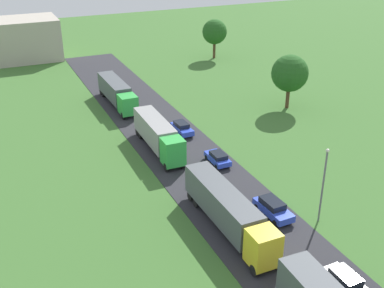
# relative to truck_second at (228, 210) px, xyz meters

# --- Properties ---
(road) EXTENTS (10.00, 140.00, 0.06)m
(road) POSITION_rel_truck_second_xyz_m (2.43, -3.23, -2.16)
(road) COLOR #2B2B30
(road) RESTS_ON ground
(lane_marking_centre) EXTENTS (0.16, 120.72, 0.01)m
(lane_marking_centre) POSITION_rel_truck_second_xyz_m (2.43, -6.12, -2.13)
(lane_marking_centre) COLOR white
(lane_marking_centre) RESTS_ON road
(truck_second) EXTENTS (2.56, 14.07, 3.67)m
(truck_second) POSITION_rel_truck_second_xyz_m (0.00, 0.00, 0.00)
(truck_second) COLOR yellow
(truck_second) RESTS_ON road
(truck_third) EXTENTS (2.67, 12.35, 3.72)m
(truck_third) POSITION_rel_truck_second_xyz_m (0.08, 18.52, 0.01)
(truck_third) COLOR green
(truck_third) RESTS_ON road
(truck_fourth) EXTENTS (2.65, 13.24, 3.59)m
(truck_fourth) POSITION_rel_truck_second_xyz_m (-0.07, 36.19, -0.08)
(truck_fourth) COLOR green
(truck_fourth) RESTS_ON road
(car_second) EXTENTS (1.89, 4.33, 1.56)m
(car_second) POSITION_rel_truck_second_xyz_m (4.53, -11.05, -1.32)
(car_second) COLOR black
(car_second) RESTS_ON road
(car_third) EXTENTS (2.06, 4.67, 1.61)m
(car_third) POSITION_rel_truck_second_xyz_m (5.12, 0.21, -1.30)
(car_third) COLOR blue
(car_third) RESTS_ON road
(car_fourth) EXTENTS (1.78, 3.93, 1.41)m
(car_fourth) POSITION_rel_truck_second_xyz_m (5.18, 12.15, -1.39)
(car_fourth) COLOR blue
(car_fourth) RESTS_ON road
(car_fifth) EXTENTS (1.85, 4.19, 1.56)m
(car_fifth) POSITION_rel_truck_second_xyz_m (4.73, 21.91, -1.33)
(car_fifth) COLOR blue
(car_fifth) RESTS_ON road
(lamppost_second) EXTENTS (0.36, 0.36, 7.70)m
(lamppost_second) POSITION_rel_truck_second_xyz_m (8.71, -2.31, 2.13)
(lamppost_second) COLOR slate
(lamppost_second) RESTS_ON ground
(tree_oak) EXTENTS (5.00, 5.00, 7.93)m
(tree_oak) POSITION_rel_truck_second_xyz_m (26.02, 54.70, 3.20)
(tree_oak) COLOR #513823
(tree_oak) RESTS_ON ground
(tree_maple) EXTENTS (5.53, 5.53, 8.23)m
(tree_maple) POSITION_rel_truck_second_xyz_m (23.32, 24.36, 3.25)
(tree_maple) COLOR #513823
(tree_maple) RESTS_ON ground
(distant_building) EXTENTS (13.88, 10.28, 8.23)m
(distant_building) POSITION_rel_truck_second_xyz_m (-9.82, 69.73, 1.92)
(distant_building) COLOR #B2A899
(distant_building) RESTS_ON ground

